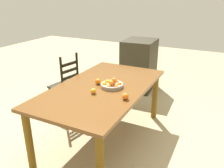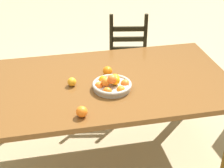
% 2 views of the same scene
% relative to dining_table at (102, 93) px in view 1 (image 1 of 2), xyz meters
% --- Properties ---
extents(ground_plane, '(12.00, 12.00, 0.00)m').
position_rel_dining_table_xyz_m(ground_plane, '(0.00, 0.00, -0.67)').
color(ground_plane, tan).
extents(dining_table, '(1.90, 1.06, 0.77)m').
position_rel_dining_table_xyz_m(dining_table, '(0.00, 0.00, 0.00)').
color(dining_table, brown).
rests_on(dining_table, ground).
extents(chair_near_window, '(0.45, 0.45, 1.00)m').
position_rel_dining_table_xyz_m(chair_near_window, '(0.40, 0.90, -0.20)').
color(chair_near_window, black).
rests_on(chair_near_window, ground).
extents(cabinet, '(0.71, 0.62, 1.01)m').
position_rel_dining_table_xyz_m(cabinet, '(1.90, 0.21, -0.17)').
color(cabinet, '#2B281B').
rests_on(cabinet, ground).
extents(fruit_bowl, '(0.28, 0.28, 0.13)m').
position_rel_dining_table_xyz_m(fruit_bowl, '(0.03, -0.12, 0.13)').
color(fruit_bowl, '#A39A8F').
rests_on(fruit_bowl, dining_table).
extents(orange_loose_0, '(0.07, 0.07, 0.07)m').
position_rel_dining_table_xyz_m(orange_loose_0, '(-0.22, -0.41, 0.14)').
color(orange_loose_0, orange).
rests_on(orange_loose_0, dining_table).
extents(orange_loose_1, '(0.07, 0.07, 0.07)m').
position_rel_dining_table_xyz_m(orange_loose_1, '(0.04, 0.08, 0.14)').
color(orange_loose_1, orange).
rests_on(orange_loose_1, dining_table).
extents(orange_loose_2, '(0.06, 0.06, 0.06)m').
position_rel_dining_table_xyz_m(orange_loose_2, '(-0.25, -0.02, 0.13)').
color(orange_loose_2, orange).
rests_on(orange_loose_2, dining_table).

